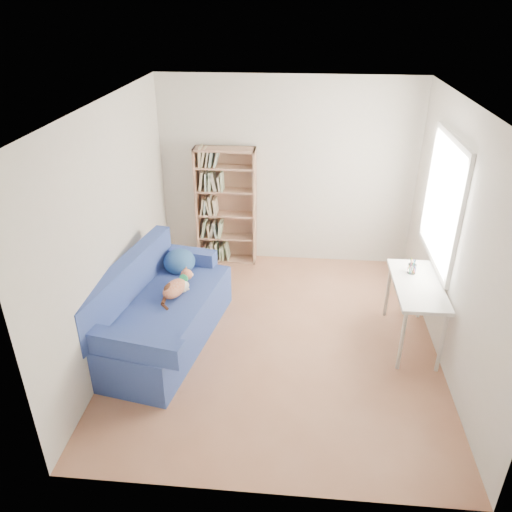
{
  "coord_description": "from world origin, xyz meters",
  "views": [
    {
      "loc": [
        0.18,
        -4.59,
        3.48
      ],
      "look_at": [
        -0.28,
        0.38,
        0.85
      ],
      "focal_mm": 35.0,
      "sensor_mm": 36.0,
      "label": 1
    }
  ],
  "objects": [
    {
      "name": "room_shell",
      "position": [
        0.1,
        0.03,
        1.64
      ],
      "size": [
        3.54,
        4.04,
        2.62
      ],
      "color": "silver",
      "rests_on": "ground"
    },
    {
      "name": "sofa",
      "position": [
        -1.31,
        -0.11,
        0.37
      ],
      "size": [
        1.28,
        2.14,
        0.97
      ],
      "rotation": [
        0.0,
        0.0,
        -0.18
      ],
      "color": "navy",
      "rests_on": "ground"
    },
    {
      "name": "desk",
      "position": [
        1.48,
        0.1,
        0.66
      ],
      "size": [
        0.5,
        1.09,
        0.75
      ],
      "color": "white",
      "rests_on": "ground"
    },
    {
      "name": "ground",
      "position": [
        0.0,
        0.0,
        0.0
      ],
      "size": [
        4.0,
        4.0,
        0.0
      ],
      "primitive_type": "plane",
      "color": "#955E43",
      "rests_on": "ground"
    },
    {
      "name": "bookshelf",
      "position": [
        -0.84,
        1.85,
        0.77
      ],
      "size": [
        0.84,
        0.26,
        1.67
      ],
      "color": "#A7755A",
      "rests_on": "ground"
    },
    {
      "name": "pen_cup",
      "position": [
        1.45,
        0.33,
        0.82
      ],
      "size": [
        0.09,
        0.09,
        0.18
      ],
      "color": "white",
      "rests_on": "desk"
    }
  ]
}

